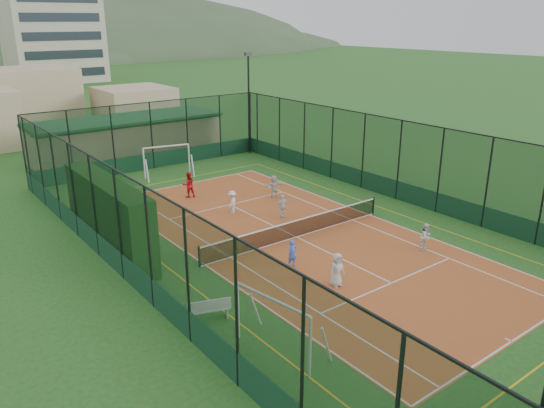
# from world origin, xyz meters

# --- Properties ---
(ground) EXTENTS (300.00, 300.00, 0.00)m
(ground) POSITION_xyz_m (0.00, 0.00, 0.00)
(ground) COLOR #1D5621
(ground) RESTS_ON ground
(court_slab) EXTENTS (11.17, 23.97, 0.01)m
(court_slab) POSITION_xyz_m (0.00, 0.00, 0.01)
(court_slab) COLOR #A54B24
(court_slab) RESTS_ON ground
(tennis_net) EXTENTS (11.67, 0.12, 1.06)m
(tennis_net) POSITION_xyz_m (0.00, 0.00, 0.53)
(tennis_net) COLOR black
(tennis_net) RESTS_ON ground
(perimeter_fence) EXTENTS (18.12, 34.12, 5.00)m
(perimeter_fence) POSITION_xyz_m (0.00, 0.00, 2.50)
(perimeter_fence) COLOR black
(perimeter_fence) RESTS_ON ground
(floodlight_ne) EXTENTS (0.60, 0.26, 8.25)m
(floodlight_ne) POSITION_xyz_m (8.60, 16.60, 4.12)
(floodlight_ne) COLOR black
(floodlight_ne) RESTS_ON ground
(clubhouse) EXTENTS (15.20, 7.20, 3.15)m
(clubhouse) POSITION_xyz_m (0.00, 22.00, 1.57)
(clubhouse) COLOR tan
(clubhouse) RESTS_ON ground
(hedge_left) EXTENTS (1.24, 8.27, 3.62)m
(hedge_left) POSITION_xyz_m (-8.30, 4.10, 1.81)
(hedge_left) COLOR black
(hedge_left) RESTS_ON ground
(white_bench) EXTENTS (1.71, 0.98, 0.93)m
(white_bench) POSITION_xyz_m (-7.80, -4.13, 0.47)
(white_bench) COLOR white
(white_bench) RESTS_ON ground
(futsal_goal_near) EXTENTS (3.48, 1.53, 2.17)m
(futsal_goal_near) POSITION_xyz_m (-7.25, -7.42, 1.09)
(futsal_goal_near) COLOR white
(futsal_goal_near) RESTS_ON ground
(futsal_goal_far) EXTENTS (3.52, 1.68, 2.19)m
(futsal_goal_far) POSITION_xyz_m (-0.11, 14.47, 1.09)
(futsal_goal_far) COLOR white
(futsal_goal_far) RESTS_ON ground
(child_near_left) EXTENTS (0.76, 0.52, 1.50)m
(child_near_left) POSITION_xyz_m (-2.05, -5.12, 0.76)
(child_near_left) COLOR silver
(child_near_left) RESTS_ON court_slab
(child_near_mid) EXTENTS (0.51, 0.37, 1.31)m
(child_near_mid) POSITION_xyz_m (-2.38, -2.56, 0.66)
(child_near_mid) COLOR #496FD1
(child_near_mid) RESTS_ON court_slab
(child_near_right) EXTENTS (0.70, 0.56, 1.35)m
(child_near_right) POSITION_xyz_m (4.08, -5.01, 0.69)
(child_near_right) COLOR white
(child_near_right) RESTS_ON court_slab
(child_far_left) EXTENTS (1.02, 0.94, 1.37)m
(child_far_left) POSITION_xyz_m (-0.70, 5.03, 0.70)
(child_far_left) COLOR white
(child_far_left) RESTS_ON court_slab
(child_far_right) EXTENTS (0.82, 0.38, 1.38)m
(child_far_right) POSITION_xyz_m (1.20, 2.70, 0.70)
(child_far_right) COLOR white
(child_far_right) RESTS_ON court_slab
(child_far_back) EXTENTS (1.41, 0.81, 1.45)m
(child_far_back) POSITION_xyz_m (3.04, 5.93, 0.73)
(child_far_back) COLOR silver
(child_far_back) RESTS_ON court_slab
(coach) EXTENTS (0.92, 0.79, 1.64)m
(coach) POSITION_xyz_m (-1.25, 9.23, 0.83)
(coach) COLOR red
(coach) RESTS_ON court_slab
(tennis_balls) EXTENTS (3.70, 1.40, 0.07)m
(tennis_balls) POSITION_xyz_m (0.78, 1.26, 0.04)
(tennis_balls) COLOR #CCE033
(tennis_balls) RESTS_ON court_slab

